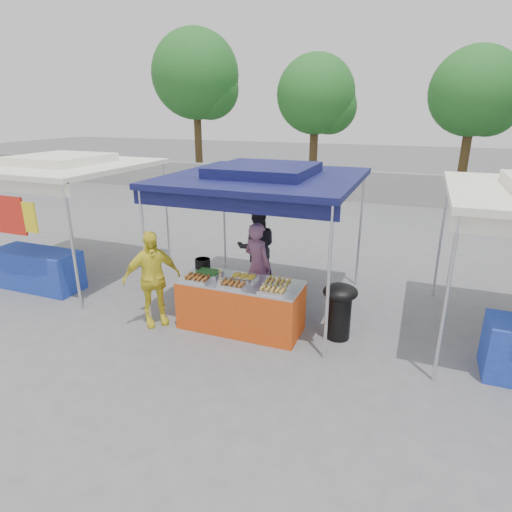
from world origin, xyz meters
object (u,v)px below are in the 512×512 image
(wok_burner, at_px, (339,306))
(helper_man, at_px, (257,248))
(vendor_woman, at_px, (257,266))
(vendor_table, at_px, (241,305))
(cooking_pot, at_px, (203,263))
(customer_person, at_px, (152,279))

(wok_burner, xyz_separation_m, helper_man, (-1.96, 1.49, 0.29))
(wok_burner, distance_m, vendor_woman, 1.71)
(helper_man, bearing_deg, vendor_table, 79.05)
(vendor_table, relative_size, wok_burner, 2.18)
(vendor_woman, xyz_separation_m, helper_man, (-0.36, 0.93, 0.03))
(cooking_pot, relative_size, vendor_woman, 0.17)
(vendor_table, height_order, cooking_pot, cooking_pot)
(cooking_pot, distance_m, wok_burner, 2.45)
(wok_burner, bearing_deg, cooking_pot, -158.44)
(cooking_pot, relative_size, wok_burner, 0.29)
(cooking_pot, xyz_separation_m, wok_burner, (2.42, -0.05, -0.39))
(customer_person, bearing_deg, helper_man, 16.84)
(cooking_pot, height_order, vendor_woman, vendor_woman)
(cooking_pot, bearing_deg, vendor_table, -21.50)
(cooking_pot, relative_size, customer_person, 0.16)
(vendor_table, height_order, customer_person, customer_person)
(customer_person, bearing_deg, vendor_woman, -6.42)
(vendor_table, xyz_separation_m, vendor_woman, (-0.03, 0.85, 0.38))
(vendor_woman, relative_size, customer_person, 0.99)
(wok_burner, xyz_separation_m, customer_person, (-3.00, -0.65, 0.27))
(cooking_pot, bearing_deg, helper_man, 72.05)
(wok_burner, height_order, helper_man, helper_man)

